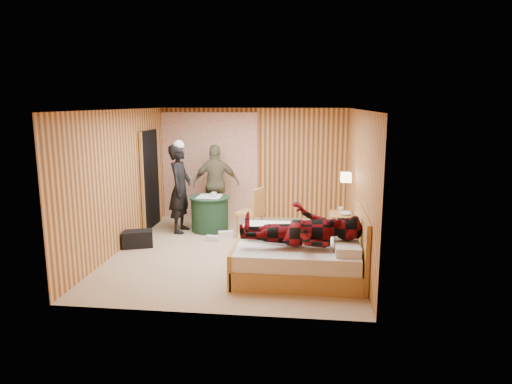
# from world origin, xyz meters

# --- Properties ---
(floor) EXTENTS (4.20, 5.00, 0.01)m
(floor) POSITION_xyz_m (0.00, 0.00, 0.00)
(floor) COLOR tan
(floor) RESTS_ON ground
(ceiling) EXTENTS (4.20, 5.00, 0.01)m
(ceiling) POSITION_xyz_m (0.00, 0.00, 2.50)
(ceiling) COLOR silver
(ceiling) RESTS_ON wall_back
(wall_back) EXTENTS (4.20, 0.02, 2.50)m
(wall_back) POSITION_xyz_m (0.00, 2.50, 1.25)
(wall_back) COLOR #EC9E5A
(wall_back) RESTS_ON floor
(wall_left) EXTENTS (0.02, 5.00, 2.50)m
(wall_left) POSITION_xyz_m (-2.10, 0.00, 1.25)
(wall_left) COLOR #EC9E5A
(wall_left) RESTS_ON floor
(wall_right) EXTENTS (0.02, 5.00, 2.50)m
(wall_right) POSITION_xyz_m (2.10, 0.00, 1.25)
(wall_right) COLOR #EC9E5A
(wall_right) RESTS_ON floor
(curtain) EXTENTS (2.20, 0.08, 2.40)m
(curtain) POSITION_xyz_m (-1.00, 2.43, 1.20)
(curtain) COLOR silver
(curtain) RESTS_ON floor
(doorway) EXTENTS (0.06, 0.90, 2.05)m
(doorway) POSITION_xyz_m (-2.06, 1.40, 1.02)
(doorway) COLOR black
(doorway) RESTS_ON floor
(wall_lamp) EXTENTS (0.26, 0.24, 0.16)m
(wall_lamp) POSITION_xyz_m (1.92, 0.45, 1.30)
(wall_lamp) COLOR gold
(wall_lamp) RESTS_ON wall_right
(bed) EXTENTS (1.94, 1.48, 1.02)m
(bed) POSITION_xyz_m (1.13, -1.05, 0.30)
(bed) COLOR tan
(bed) RESTS_ON floor
(nightstand) EXTENTS (0.43, 0.58, 0.56)m
(nightstand) POSITION_xyz_m (1.88, 0.72, 0.29)
(nightstand) COLOR tan
(nightstand) RESTS_ON floor
(round_table) EXTENTS (0.82, 0.82, 0.73)m
(round_table) POSITION_xyz_m (-0.76, 1.25, 0.37)
(round_table) COLOR #1B3C21
(round_table) RESTS_ON floor
(chair_far) EXTENTS (0.53, 0.53, 0.93)m
(chair_far) POSITION_xyz_m (-0.79, 1.90, 0.54)
(chair_far) COLOR tan
(chair_far) RESTS_ON floor
(chair_near) EXTENTS (0.58, 0.58, 1.00)m
(chair_near) POSITION_xyz_m (0.20, 0.84, 0.58)
(chair_near) COLOR tan
(chair_near) RESTS_ON floor
(duffel_bag) EXTENTS (0.61, 0.46, 0.31)m
(duffel_bag) POSITION_xyz_m (-1.85, 0.00, 0.15)
(duffel_bag) COLOR black
(duffel_bag) RESTS_ON floor
(sneaker_left) EXTENTS (0.31, 0.20, 0.13)m
(sneaker_left) POSITION_xyz_m (-0.34, 0.77, 0.06)
(sneaker_left) COLOR silver
(sneaker_left) RESTS_ON floor
(sneaker_right) EXTENTS (0.26, 0.15, 0.11)m
(sneaker_right) POSITION_xyz_m (-0.56, 0.51, 0.05)
(sneaker_right) COLOR silver
(sneaker_right) RESTS_ON floor
(woman_standing) EXTENTS (0.47, 0.68, 1.80)m
(woman_standing) POSITION_xyz_m (-1.33, 1.10, 0.90)
(woman_standing) COLOR black
(woman_standing) RESTS_ON floor
(man_at_table) EXTENTS (1.07, 0.61, 1.72)m
(man_at_table) POSITION_xyz_m (-0.76, 1.93, 0.86)
(man_at_table) COLOR #6B6647
(man_at_table) RESTS_ON floor
(man_on_bed) EXTENTS (0.86, 0.67, 1.77)m
(man_on_bed) POSITION_xyz_m (1.15, -1.28, 0.94)
(man_on_bed) COLOR #64090F
(man_on_bed) RESTS_ON bed
(book_lower) EXTENTS (0.22, 0.26, 0.02)m
(book_lower) POSITION_xyz_m (1.88, 0.67, 0.57)
(book_lower) COLOR silver
(book_lower) RESTS_ON nightstand
(book_upper) EXTENTS (0.22, 0.26, 0.02)m
(book_upper) POSITION_xyz_m (1.88, 0.67, 0.59)
(book_upper) COLOR silver
(book_upper) RESTS_ON nightstand
(cup_nightstand) EXTENTS (0.11, 0.11, 0.09)m
(cup_nightstand) POSITION_xyz_m (1.88, 0.85, 0.61)
(cup_nightstand) COLOR silver
(cup_nightstand) RESTS_ON nightstand
(cup_table) EXTENTS (0.14, 0.14, 0.10)m
(cup_table) POSITION_xyz_m (-0.66, 1.20, 0.77)
(cup_table) COLOR silver
(cup_table) RESTS_ON round_table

